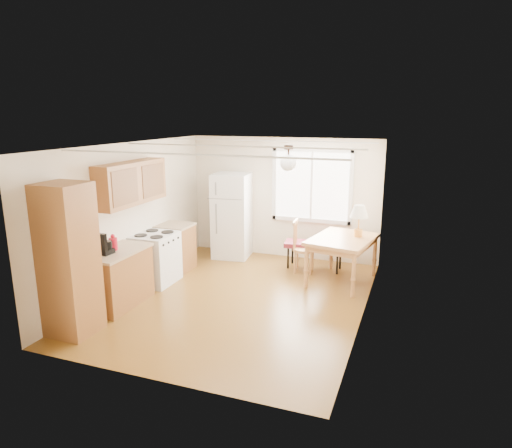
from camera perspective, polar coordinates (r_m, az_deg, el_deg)
The scene contains 11 objects.
room_shell at distance 7.21m, azimuth -2.31°, elevation -0.16°, with size 4.60×5.60×2.62m.
kitchen_run at distance 7.61m, azimuth -16.20°, elevation -3.16°, with size 0.65×3.40×2.20m.
window_unit at distance 9.29m, azimuth 6.97°, elevation 4.78°, with size 1.64×0.05×1.51m.
pendant_light at distance 7.18m, azimuth 4.07°, elevation 7.76°, with size 0.26×0.26×0.40m.
refrigerator at distance 9.57m, azimuth -3.02°, elevation 1.06°, with size 0.80×0.80×1.77m.
bench at distance 8.94m, azimuth 7.32°, elevation -2.69°, with size 1.20×0.57×0.53m.
dining_table at distance 8.26m, azimuth 10.74°, elevation -2.39°, with size 1.21×1.48×0.82m.
chair at distance 8.72m, azimuth 5.46°, elevation -2.36°, with size 0.45×0.44×1.00m.
table_lamp at distance 8.28m, azimuth 12.77°, elevation 1.25°, with size 0.33×0.33×0.57m.
coffee_maker at distance 7.23m, azimuth -18.36°, elevation -2.67°, with size 0.19×0.24×0.34m.
kettle at distance 7.43m, azimuth -17.42°, elevation -2.33°, with size 0.13×0.13×0.26m.
Camera 1 is at (2.68, -6.47, 2.98)m, focal length 32.00 mm.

